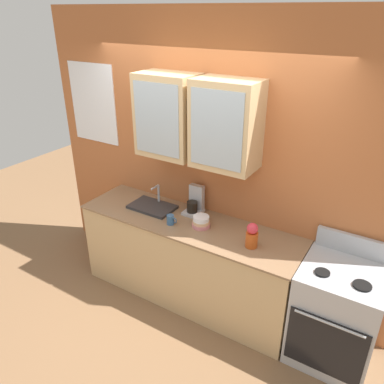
{
  "coord_description": "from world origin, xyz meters",
  "views": [
    {
      "loc": [
        1.74,
        -2.72,
        2.81
      ],
      "look_at": [
        0.05,
        0.0,
        1.26
      ],
      "focal_mm": 35.37,
      "sensor_mm": 36.0,
      "label": 1
    }
  ],
  "objects_px": {
    "cup_near_sink": "(171,220)",
    "bowl_stack": "(201,222)",
    "sink_faucet": "(152,206)",
    "vase": "(252,236)",
    "coffee_maker": "(195,203)",
    "stove_range": "(336,314)"
  },
  "relations": [
    {
      "from": "stove_range",
      "to": "vase",
      "type": "relative_size",
      "value": 4.64
    },
    {
      "from": "bowl_stack",
      "to": "coffee_maker",
      "type": "distance_m",
      "value": 0.3
    },
    {
      "from": "bowl_stack",
      "to": "cup_near_sink",
      "type": "height_order",
      "value": "bowl_stack"
    },
    {
      "from": "bowl_stack",
      "to": "coffee_maker",
      "type": "bearing_deg",
      "value": 133.8
    },
    {
      "from": "vase",
      "to": "coffee_maker",
      "type": "bearing_deg",
      "value": 160.1
    },
    {
      "from": "bowl_stack",
      "to": "stove_range",
      "type": "bearing_deg",
      "value": 0.21
    },
    {
      "from": "bowl_stack",
      "to": "coffee_maker",
      "type": "xyz_separation_m",
      "value": [
        -0.2,
        0.21,
        0.06
      ]
    },
    {
      "from": "sink_faucet",
      "to": "bowl_stack",
      "type": "relative_size",
      "value": 2.65
    },
    {
      "from": "sink_faucet",
      "to": "cup_near_sink",
      "type": "bearing_deg",
      "value": -25.69
    },
    {
      "from": "bowl_stack",
      "to": "vase",
      "type": "distance_m",
      "value": 0.56
    },
    {
      "from": "coffee_maker",
      "to": "cup_near_sink",
      "type": "bearing_deg",
      "value": -102.47
    },
    {
      "from": "cup_near_sink",
      "to": "coffee_maker",
      "type": "height_order",
      "value": "coffee_maker"
    },
    {
      "from": "bowl_stack",
      "to": "cup_near_sink",
      "type": "bearing_deg",
      "value": -156.82
    },
    {
      "from": "sink_faucet",
      "to": "vase",
      "type": "relative_size",
      "value": 1.99
    },
    {
      "from": "stove_range",
      "to": "bowl_stack",
      "type": "relative_size",
      "value": 6.18
    },
    {
      "from": "sink_faucet",
      "to": "vase",
      "type": "xyz_separation_m",
      "value": [
        1.18,
        -0.11,
        0.09
      ]
    },
    {
      "from": "sink_faucet",
      "to": "cup_near_sink",
      "type": "relative_size",
      "value": 4.21
    },
    {
      "from": "cup_near_sink",
      "to": "bowl_stack",
      "type": "bearing_deg",
      "value": 23.18
    },
    {
      "from": "cup_near_sink",
      "to": "coffee_maker",
      "type": "xyz_separation_m",
      "value": [
        0.07,
        0.33,
        0.06
      ]
    },
    {
      "from": "stove_range",
      "to": "sink_faucet",
      "type": "height_order",
      "value": "sink_faucet"
    },
    {
      "from": "bowl_stack",
      "to": "cup_near_sink",
      "type": "relative_size",
      "value": 1.59
    },
    {
      "from": "sink_faucet",
      "to": "bowl_stack",
      "type": "distance_m",
      "value": 0.63
    }
  ]
}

